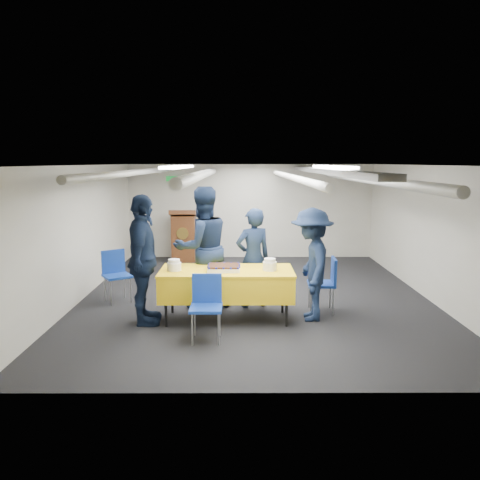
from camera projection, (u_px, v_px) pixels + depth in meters
name	position (u px, v px, depth m)	size (l,w,h in m)	color
ground	(255.00, 297.00, 8.27)	(7.00, 7.00, 0.00)	black
room_shell	(260.00, 193.00, 8.38)	(6.00, 7.00, 2.30)	beige
serving_table	(227.00, 283.00, 7.00)	(1.98, 0.88, 0.77)	black
sheet_cake	(224.00, 268.00, 6.90)	(0.49, 0.38, 0.09)	white
plate_stack_left	(174.00, 265.00, 6.90)	(0.21, 0.21, 0.17)	white
plate_stack_right	(270.00, 265.00, 6.90)	(0.20, 0.20, 0.18)	white
podium	(184.00, 236.00, 11.17)	(0.62, 0.53, 1.25)	brown
chair_near	(206.00, 300.00, 6.24)	(0.42, 0.42, 0.87)	gray
chair_right	(327.00, 279.00, 7.37)	(0.44, 0.44, 0.87)	gray
chair_left	(115.00, 270.00, 7.96)	(0.58, 0.58, 0.87)	gray
sailor_a	(253.00, 258.00, 7.59)	(0.59, 0.39, 1.63)	black
sailor_b	(202.00, 248.00, 7.54)	(0.96, 0.75, 1.97)	black
sailor_c	(143.00, 260.00, 6.76)	(1.12, 0.46, 1.90)	black
sailor_d	(311.00, 264.00, 6.97)	(1.09, 0.63, 1.69)	black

